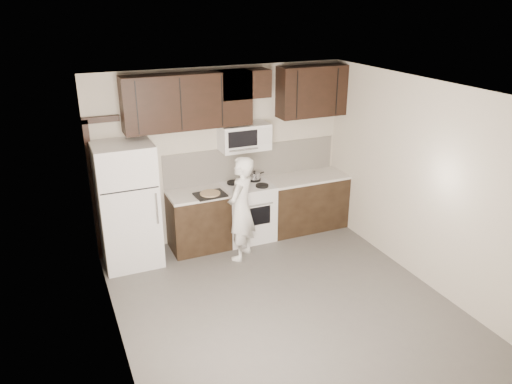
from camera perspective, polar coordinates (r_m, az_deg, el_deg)
floor at (r=6.48m, az=3.28°, el=-12.80°), size 4.50×4.50×0.00m
back_wall at (r=7.77m, az=-3.91°, el=4.27°), size 4.00×0.00×4.00m
ceiling at (r=5.44m, az=3.89°, el=11.41°), size 4.50×4.50×0.00m
counter_run at (r=8.03m, az=1.05°, el=-1.93°), size 2.95×0.64×0.91m
stove at (r=7.91m, az=-0.95°, el=-2.25°), size 0.76×0.66×0.94m
backsplash at (r=7.99m, az=-0.47°, el=3.51°), size 2.90×0.02×0.54m
upper_cabinets at (r=7.46m, az=-2.10°, el=10.95°), size 3.48×0.35×0.78m
microwave at (r=7.62m, az=-1.34°, el=6.30°), size 0.76×0.42×0.40m
refrigerator at (r=7.25m, az=-14.45°, el=-1.47°), size 0.80×0.76×1.80m
door_trim at (r=7.39m, az=-17.94°, el=1.48°), size 0.50×0.08×2.12m
saucepan at (r=7.92m, az=-0.17°, el=1.80°), size 0.29×0.18×0.17m
baking_tray at (r=7.36m, az=-5.26°, el=-0.31°), size 0.46×0.36×0.02m
pizza at (r=7.36m, az=-5.26°, el=-0.15°), size 0.32×0.32×0.02m
person at (r=7.21m, az=-1.71°, el=-1.92°), size 0.67×0.67×1.57m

